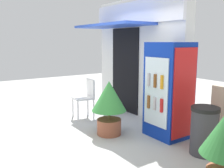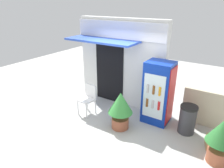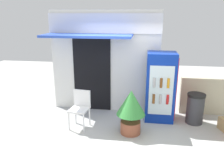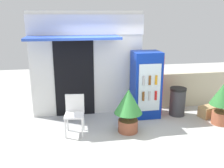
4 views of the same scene
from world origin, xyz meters
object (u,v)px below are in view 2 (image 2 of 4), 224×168
(drink_cooler, at_px, (158,93))
(potted_plant_near_shop, at_px, (120,107))
(potted_plant_curbside, at_px, (222,136))
(trash_bin, at_px, (187,119))
(plastic_chair, at_px, (88,97))
(cardboard_box, at_px, (216,143))

(drink_cooler, relative_size, potted_plant_near_shop, 1.69)
(potted_plant_curbside, height_order, trash_bin, potted_plant_curbside)
(potted_plant_near_shop, bearing_deg, trash_bin, 25.88)
(plastic_chair, bearing_deg, potted_plant_curbside, -2.27)
(drink_cooler, bearing_deg, potted_plant_curbside, -26.18)
(plastic_chair, height_order, potted_plant_curbside, potted_plant_curbside)
(potted_plant_curbside, bearing_deg, trash_bin, 138.78)
(drink_cooler, height_order, potted_plant_curbside, drink_cooler)
(drink_cooler, distance_m, potted_plant_curbside, 1.96)
(plastic_chair, distance_m, potted_plant_near_shop, 1.26)
(drink_cooler, xyz_separation_m, potted_plant_curbside, (1.74, -0.86, -0.23))
(drink_cooler, height_order, potted_plant_near_shop, drink_cooler)
(plastic_chair, bearing_deg, trash_bin, 12.00)
(potted_plant_near_shop, relative_size, potted_plant_curbside, 0.97)
(potted_plant_near_shop, height_order, trash_bin, potted_plant_near_shop)
(trash_bin, xyz_separation_m, cardboard_box, (0.76, -0.29, -0.24))
(trash_bin, bearing_deg, potted_plant_curbside, -41.22)
(plastic_chair, xyz_separation_m, trash_bin, (2.83, 0.60, -0.15))
(plastic_chair, distance_m, cardboard_box, 3.63)
(drink_cooler, bearing_deg, potted_plant_near_shop, -128.49)
(potted_plant_near_shop, xyz_separation_m, trash_bin, (1.59, 0.77, -0.25))
(cardboard_box, bearing_deg, drink_cooler, 166.32)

